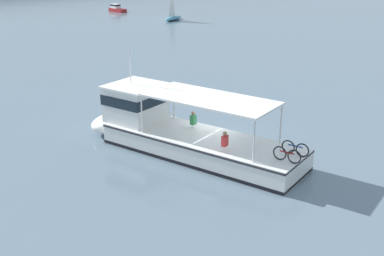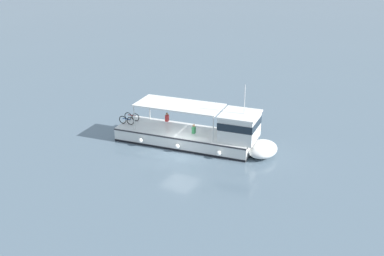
% 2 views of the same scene
% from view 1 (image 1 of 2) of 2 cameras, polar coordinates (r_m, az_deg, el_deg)
% --- Properties ---
extents(ground_plane, '(400.00, 400.00, 0.00)m').
position_cam_1_polar(ground_plane, '(26.60, 2.77, -1.74)').
color(ground_plane, slate).
extents(ferry_main, '(5.36, 13.05, 5.32)m').
position_cam_1_polar(ferry_main, '(25.40, -1.87, -0.35)').
color(ferry_main, white).
rests_on(ferry_main, ground).
extents(sailboat_outer_anchorage, '(4.97, 3.13, 5.40)m').
position_cam_1_polar(sailboat_outer_anchorage, '(75.35, -2.25, 13.09)').
color(sailboat_outer_anchorage, teal).
rests_on(sailboat_outer_anchorage, ground).
extents(motorboat_far_right, '(1.30, 3.60, 1.26)m').
position_cam_1_polar(motorboat_far_right, '(87.30, -8.93, 13.86)').
color(motorboat_far_right, maroon).
rests_on(motorboat_far_right, ground).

